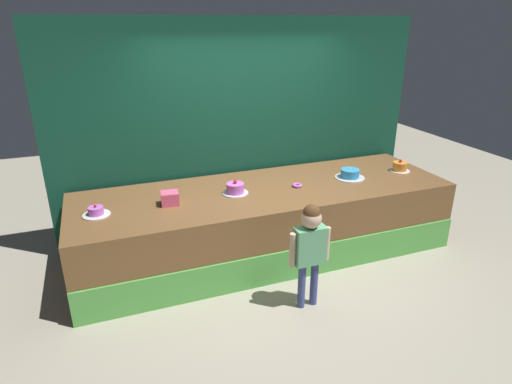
# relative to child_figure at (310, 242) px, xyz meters

# --- Properties ---
(ground_plane) EXTENTS (12.00, 12.00, 0.00)m
(ground_plane) POSITION_rel_child_figure_xyz_m (0.01, 0.46, -0.70)
(ground_plane) COLOR #ADA38E
(stage_platform) EXTENTS (4.34, 1.36, 0.82)m
(stage_platform) POSITION_rel_child_figure_xyz_m (0.01, 1.13, -0.29)
(stage_platform) COLOR brown
(stage_platform) RESTS_ON ground_plane
(curtain_backdrop) EXTENTS (4.70, 0.08, 2.68)m
(curtain_backdrop) POSITION_rel_child_figure_xyz_m (0.01, 1.91, 0.64)
(curtain_backdrop) COLOR #144C38
(curtain_backdrop) RESTS_ON ground_plane
(child_figure) EXTENTS (0.42, 0.19, 1.08)m
(child_figure) POSITION_rel_child_figure_xyz_m (0.00, 0.00, 0.00)
(child_figure) COLOR #3F4C8C
(child_figure) RESTS_ON ground_plane
(pink_box) EXTENTS (0.20, 0.18, 0.14)m
(pink_box) POSITION_rel_child_figure_xyz_m (-1.10, 1.07, 0.19)
(pink_box) COLOR #F05A84
(pink_box) RESTS_ON stage_platform
(donut) EXTENTS (0.12, 0.12, 0.03)m
(donut) POSITION_rel_child_figure_xyz_m (0.38, 1.06, 0.14)
(donut) COLOR #CC66D8
(donut) RESTS_ON stage_platform
(cake_far_left) EXTENTS (0.27, 0.27, 0.11)m
(cake_far_left) POSITION_rel_child_figure_xyz_m (-1.84, 1.06, 0.16)
(cake_far_left) COLOR white
(cake_far_left) RESTS_ON stage_platform
(cake_center_left) EXTENTS (0.29, 0.29, 0.16)m
(cake_center_left) POSITION_rel_child_figure_xyz_m (-0.36, 1.12, 0.17)
(cake_center_left) COLOR silver
(cake_center_left) RESTS_ON stage_platform
(cake_center_right) EXTENTS (0.36, 0.36, 0.15)m
(cake_center_right) POSITION_rel_child_figure_xyz_m (1.11, 1.11, 0.17)
(cake_center_right) COLOR silver
(cake_center_right) RESTS_ON stage_platform
(cake_far_right) EXTENTS (0.26, 0.26, 0.16)m
(cake_far_right) POSITION_rel_child_figure_xyz_m (1.85, 1.10, 0.17)
(cake_far_right) COLOR white
(cake_far_right) RESTS_ON stage_platform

